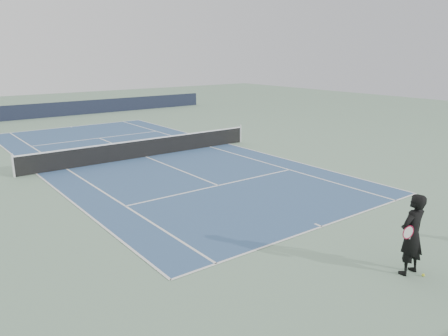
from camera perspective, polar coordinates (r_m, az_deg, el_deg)
ground at (r=23.23m, az=-10.17°, el=1.43°), size 80.00×80.00×0.00m
court_surface at (r=23.23m, az=-10.17°, el=1.45°), size 10.97×23.77×0.01m
tennis_net at (r=23.12m, az=-10.23°, el=2.65°), size 12.90×0.10×1.07m
windscreen_far at (r=39.70m, az=-22.23°, el=6.99°), size 30.00×0.25×1.20m
tennis_player at (r=11.65m, az=23.34°, el=-7.97°), size 0.85×0.60×2.07m
tennis_ball at (r=12.04m, az=24.59°, el=-12.59°), size 0.07×0.07×0.07m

